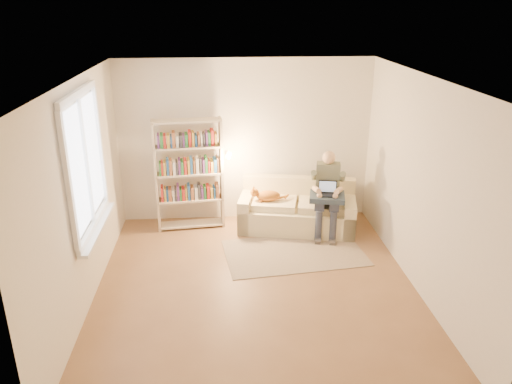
{
  "coord_description": "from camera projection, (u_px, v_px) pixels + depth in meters",
  "views": [
    {
      "loc": [
        -0.42,
        -5.44,
        3.4
      ],
      "look_at": [
        0.07,
        1.0,
        0.91
      ],
      "focal_mm": 35.0,
      "sensor_mm": 36.0,
      "label": 1
    }
  ],
  "objects": [
    {
      "name": "wall_right",
      "position": [
        422.0,
        187.0,
        5.99
      ],
      "size": [
        0.02,
        4.5,
        2.6
      ],
      "primitive_type": "cube",
      "color": "silver",
      "rests_on": "floor"
    },
    {
      "name": "wall_left",
      "position": [
        82.0,
        197.0,
        5.7
      ],
      "size": [
        0.02,
        4.5,
        2.6
      ],
      "primitive_type": "cube",
      "color": "silver",
      "rests_on": "floor"
    },
    {
      "name": "wall_back",
      "position": [
        245.0,
        141.0,
        7.94
      ],
      "size": [
        4.0,
        0.02,
        2.6
      ],
      "primitive_type": "cube",
      "color": "silver",
      "rests_on": "floor"
    },
    {
      "name": "rug",
      "position": [
        294.0,
        253.0,
        7.17
      ],
      "size": [
        2.09,
        1.38,
        0.01
      ],
      "primitive_type": "cube",
      "rotation": [
        0.0,
        0.0,
        0.12
      ],
      "color": "gray",
      "rests_on": "floor"
    },
    {
      "name": "wall_front",
      "position": [
        279.0,
        299.0,
        3.75
      ],
      "size": [
        4.0,
        0.02,
        2.6
      ],
      "primitive_type": "cube",
      "color": "silver",
      "rests_on": "floor"
    },
    {
      "name": "window",
      "position": [
        90.0,
        184.0,
        5.86
      ],
      "size": [
        0.12,
        1.52,
        1.69
      ],
      "color": "white",
      "rests_on": "wall_left"
    },
    {
      "name": "ceiling",
      "position": [
        256.0,
        79.0,
        5.38
      ],
      "size": [
        4.0,
        4.5,
        0.02
      ],
      "primitive_type": "cube",
      "color": "white",
      "rests_on": "wall_back"
    },
    {
      "name": "sofa",
      "position": [
        297.0,
        211.0,
        7.88
      ],
      "size": [
        1.92,
        1.16,
        0.76
      ],
      "rotation": [
        0.0,
        0.0,
        -0.21
      ],
      "color": "beige",
      "rests_on": "floor"
    },
    {
      "name": "person",
      "position": [
        327.0,
        189.0,
        7.53
      ],
      "size": [
        0.46,
        0.63,
        1.29
      ],
      "rotation": [
        0.0,
        0.0,
        -0.21
      ],
      "color": "slate",
      "rests_on": "sofa"
    },
    {
      "name": "bookshelf",
      "position": [
        189.0,
        169.0,
        7.67
      ],
      "size": [
        1.18,
        0.37,
        1.76
      ],
      "rotation": [
        0.0,
        0.0,
        0.1
      ],
      "color": "beige",
      "rests_on": "floor"
    },
    {
      "name": "laptop",
      "position": [
        324.0,
        191.0,
        7.43
      ],
      "size": [
        0.31,
        0.29,
        0.22
      ],
      "rotation": [
        0.0,
        0.0,
        -0.21
      ],
      "color": "black",
      "rests_on": "blanket"
    },
    {
      "name": "floor",
      "position": [
        256.0,
        287.0,
        6.31
      ],
      "size": [
        4.5,
        4.5,
        0.0
      ],
      "primitive_type": "plane",
      "color": "brown",
      "rests_on": "ground"
    },
    {
      "name": "cat",
      "position": [
        270.0,
        195.0,
        7.73
      ],
      "size": [
        0.57,
        0.27,
        0.21
      ],
      "rotation": [
        0.0,
        0.0,
        -0.21
      ],
      "color": "orange",
      "rests_on": "sofa"
    },
    {
      "name": "blanket",
      "position": [
        324.0,
        197.0,
        7.46
      ],
      "size": [
        0.59,
        0.52,
        0.08
      ],
      "primitive_type": "cube",
      "rotation": [
        0.0,
        0.0,
        -0.21
      ],
      "color": "#283747",
      "rests_on": "person"
    }
  ]
}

